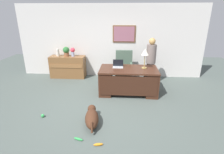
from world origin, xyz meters
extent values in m
plane|color=#4C5651|center=(0.00, 0.00, 0.00)|extent=(12.00, 12.00, 0.00)
cube|color=silver|center=(0.00, 2.60, 1.35)|extent=(7.00, 0.12, 2.70)
cube|color=brown|center=(0.52, 2.52, 1.64)|extent=(0.84, 0.03, 0.62)
cube|color=#905768|center=(0.52, 2.50, 1.64)|extent=(0.76, 0.01, 0.54)
cube|color=#422316|center=(0.69, 0.98, 0.76)|extent=(1.75, 0.97, 0.05)
cube|color=#422316|center=(0.00, 0.98, 0.37)|extent=(0.36, 0.91, 0.73)
cube|color=#422316|center=(1.39, 0.98, 0.37)|extent=(0.36, 0.91, 0.73)
cube|color=#381E13|center=(0.69, 0.52, 0.40)|extent=(1.65, 0.04, 0.59)
cube|color=brown|center=(-1.61, 2.25, 0.41)|extent=(1.31, 0.48, 0.83)
cube|color=brown|center=(-1.61, 2.00, 0.51)|extent=(1.21, 0.02, 0.14)
cube|color=#475B4C|center=(0.54, 1.92, 0.37)|extent=(0.60, 0.58, 0.18)
cylinder|color=black|center=(0.54, 1.92, 0.14)|extent=(0.10, 0.10, 0.28)
cylinder|color=black|center=(0.54, 1.92, 0.03)|extent=(0.52, 0.52, 0.05)
cube|color=#475B4C|center=(0.54, 2.16, 0.78)|extent=(0.60, 0.12, 0.65)
cube|color=#475B4C|center=(0.28, 1.92, 0.57)|extent=(0.08, 0.50, 0.22)
cube|color=#475B4C|center=(0.80, 1.92, 0.57)|extent=(0.08, 0.50, 0.22)
cylinder|color=#262323|center=(1.45, 1.70, 0.39)|extent=(0.26, 0.26, 0.77)
cylinder|color=slate|center=(1.45, 1.70, 1.09)|extent=(0.32, 0.32, 0.63)
sphere|color=tan|center=(1.45, 1.70, 1.51)|extent=(0.21, 0.21, 0.21)
ellipsoid|color=#472819|center=(-0.14, -0.80, 0.15)|extent=(0.42, 0.76, 0.30)
sphere|color=#472819|center=(-0.20, -0.45, 0.19)|extent=(0.20, 0.20, 0.20)
cylinder|color=#472819|center=(-0.08, -1.16, 0.17)|extent=(0.07, 0.15, 0.21)
cube|color=#B2B5BA|center=(0.36, 1.08, 0.79)|extent=(0.32, 0.22, 0.01)
cube|color=black|center=(0.36, 1.19, 0.90)|extent=(0.32, 0.01, 0.21)
cylinder|color=#9E8447|center=(1.16, 1.06, 0.80)|extent=(0.16, 0.16, 0.02)
cylinder|color=#9E8447|center=(1.16, 1.06, 1.00)|extent=(0.02, 0.02, 0.39)
cone|color=silver|center=(1.16, 1.06, 1.29)|extent=(0.22, 0.22, 0.18)
cylinder|color=#9DA4C3|center=(-1.38, 2.25, 0.91)|extent=(0.12, 0.12, 0.17)
sphere|color=#ED3C4E|center=(-1.38, 2.25, 1.07)|extent=(0.17, 0.17, 0.17)
cylinder|color=silver|center=(-1.96, 2.25, 0.96)|extent=(0.12, 0.12, 0.27)
cylinder|color=brown|center=(-1.62, 2.25, 0.90)|extent=(0.18, 0.18, 0.14)
sphere|color=#2E6C33|center=(-1.62, 2.25, 1.07)|extent=(0.24, 0.24, 0.24)
sphere|color=green|center=(-1.38, -0.60, 0.04)|extent=(0.08, 0.08, 0.08)
ellipsoid|color=orange|center=(0.10, -1.47, 0.03)|extent=(0.19, 0.09, 0.05)
ellipsoid|color=green|center=(-0.32, -1.35, 0.03)|extent=(0.20, 0.11, 0.05)
camera|label=1|loc=(0.55, -4.18, 2.39)|focal=28.48mm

